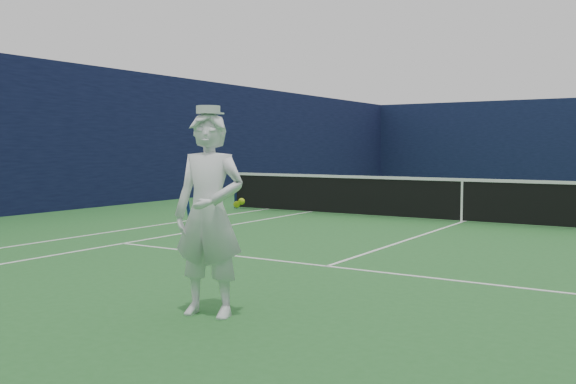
# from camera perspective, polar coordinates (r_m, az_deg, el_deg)

# --- Properties ---
(ground) EXTENTS (80.00, 80.00, 0.00)m
(ground) POSITION_cam_1_polar(r_m,az_deg,el_deg) (15.14, 15.17, -2.62)
(ground) COLOR #256228
(ground) RESTS_ON ground
(court_markings) EXTENTS (11.03, 23.83, 0.01)m
(court_markings) POSITION_cam_1_polar(r_m,az_deg,el_deg) (15.14, 15.17, -2.60)
(court_markings) COLOR white
(court_markings) RESTS_ON ground
(windscreen_fence) EXTENTS (20.12, 36.12, 4.00)m
(windscreen_fence) POSITION_cam_1_polar(r_m,az_deg,el_deg) (15.05, 15.31, 4.97)
(windscreen_fence) COLOR black
(windscreen_fence) RESTS_ON ground
(tennis_net) EXTENTS (12.88, 0.09, 1.07)m
(tennis_net) POSITION_cam_1_polar(r_m,az_deg,el_deg) (15.09, 15.21, -0.53)
(tennis_net) COLOR #141E4C
(tennis_net) RESTS_ON ground
(tennis_player) EXTENTS (0.89, 0.64, 2.12)m
(tennis_player) POSITION_cam_1_polar(r_m,az_deg,el_deg) (6.51, -7.03, -1.96)
(tennis_player) COLOR white
(tennis_player) RESTS_ON ground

